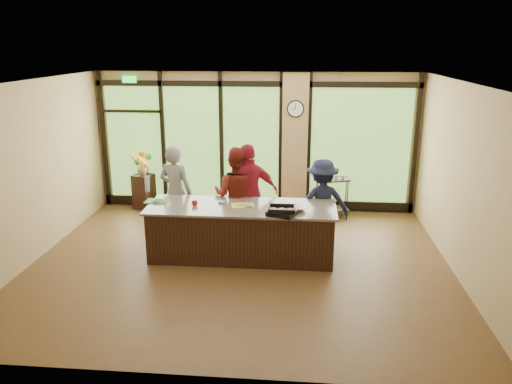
% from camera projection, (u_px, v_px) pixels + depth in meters
% --- Properties ---
extents(floor, '(7.00, 7.00, 0.00)m').
position_uv_depth(floor, '(240.00, 263.00, 8.43)').
color(floor, '#50371C').
rests_on(floor, ground).
extents(ceiling, '(7.00, 7.00, 0.00)m').
position_uv_depth(ceiling, '(238.00, 82.00, 7.57)').
color(ceiling, white).
rests_on(ceiling, back_wall).
extents(back_wall, '(7.00, 0.00, 7.00)m').
position_uv_depth(back_wall, '(256.00, 142.00, 10.87)').
color(back_wall, tan).
rests_on(back_wall, floor).
extents(left_wall, '(0.00, 6.00, 6.00)m').
position_uv_depth(left_wall, '(31.00, 173.00, 8.30)').
color(left_wall, tan).
rests_on(left_wall, floor).
extents(right_wall, '(0.00, 6.00, 6.00)m').
position_uv_depth(right_wall, '(464.00, 183.00, 7.70)').
color(right_wall, tan).
rests_on(right_wall, floor).
extents(window_wall, '(6.90, 0.12, 3.00)m').
position_uv_depth(window_wall, '(263.00, 147.00, 10.84)').
color(window_wall, tan).
rests_on(window_wall, floor).
extents(island_base, '(3.10, 1.00, 0.88)m').
position_uv_depth(island_base, '(242.00, 232.00, 8.59)').
color(island_base, black).
rests_on(island_base, floor).
extents(countertop, '(3.20, 1.10, 0.04)m').
position_uv_depth(countertop, '(242.00, 207.00, 8.46)').
color(countertop, slate).
rests_on(countertop, island_base).
extents(wall_clock, '(0.36, 0.04, 0.36)m').
position_uv_depth(wall_clock, '(296.00, 109.00, 10.45)').
color(wall_clock, black).
rests_on(wall_clock, window_wall).
extents(cook_left, '(0.74, 0.59, 1.79)m').
position_uv_depth(cook_left, '(176.00, 192.00, 9.35)').
color(cook_left, gray).
rests_on(cook_left, floor).
extents(cook_midleft, '(0.98, 0.82, 1.80)m').
position_uv_depth(cook_midleft, '(236.00, 195.00, 9.12)').
color(cook_midleft, maroon).
rests_on(cook_midleft, floor).
extents(cook_midright, '(1.18, 0.81, 1.85)m').
position_uv_depth(cook_midright, '(249.00, 194.00, 9.12)').
color(cook_midright, maroon).
rests_on(cook_midright, floor).
extents(cook_right, '(1.14, 0.81, 1.60)m').
position_uv_depth(cook_right, '(322.00, 202.00, 9.05)').
color(cook_right, '#171B33').
rests_on(cook_right, floor).
extents(roasting_pan, '(0.52, 0.47, 0.08)m').
position_uv_depth(roasting_pan, '(282.00, 213.00, 8.00)').
color(roasting_pan, black).
rests_on(roasting_pan, countertop).
extents(mixing_bowl, '(0.40, 0.40, 0.07)m').
position_uv_depth(mixing_bowl, '(297.00, 208.00, 8.23)').
color(mixing_bowl, silver).
rests_on(mixing_bowl, countertop).
extents(cutting_board_left, '(0.40, 0.30, 0.01)m').
position_uv_depth(cutting_board_left, '(157.00, 201.00, 8.70)').
color(cutting_board_left, '#328831').
rests_on(cutting_board_left, countertop).
extents(cutting_board_center, '(0.44, 0.37, 0.01)m').
position_uv_depth(cutting_board_center, '(243.00, 205.00, 8.47)').
color(cutting_board_center, gold).
rests_on(cutting_board_center, countertop).
extents(cutting_board_right, '(0.45, 0.34, 0.01)m').
position_uv_depth(cutting_board_right, '(285.00, 207.00, 8.41)').
color(cutting_board_right, gold).
rests_on(cutting_board_right, countertop).
extents(prep_bowl_near, '(0.17, 0.17, 0.05)m').
position_uv_depth(prep_bowl_near, '(157.00, 201.00, 8.66)').
color(prep_bowl_near, silver).
rests_on(prep_bowl_near, countertop).
extents(prep_bowl_mid, '(0.17, 0.17, 0.05)m').
position_uv_depth(prep_bowl_mid, '(249.00, 206.00, 8.40)').
color(prep_bowl_mid, silver).
rests_on(prep_bowl_mid, countertop).
extents(prep_bowl_far, '(0.15, 0.15, 0.03)m').
position_uv_depth(prep_bowl_far, '(221.00, 202.00, 8.61)').
color(prep_bowl_far, silver).
rests_on(prep_bowl_far, countertop).
extents(red_ramekin, '(0.13, 0.13, 0.08)m').
position_uv_depth(red_ramekin, '(195.00, 203.00, 8.47)').
color(red_ramekin, '#AF2211').
rests_on(red_ramekin, countertop).
extents(flower_stand, '(0.50, 0.50, 0.78)m').
position_uv_depth(flower_stand, '(144.00, 191.00, 11.16)').
color(flower_stand, black).
rests_on(flower_stand, floor).
extents(flower_vase, '(0.34, 0.34, 0.29)m').
position_uv_depth(flower_vase, '(142.00, 168.00, 11.01)').
color(flower_vase, olive).
rests_on(flower_vase, flower_stand).
extents(bar_cart, '(0.78, 0.59, 0.94)m').
position_uv_depth(bar_cart, '(332.00, 192.00, 10.50)').
color(bar_cart, black).
rests_on(bar_cart, floor).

